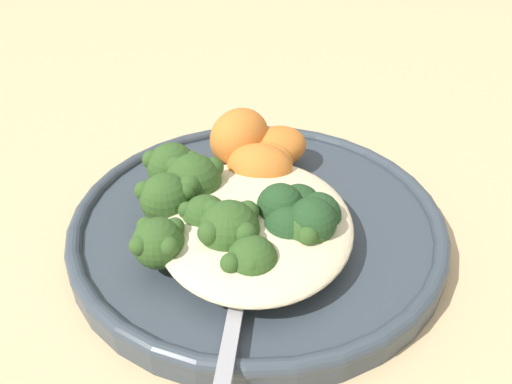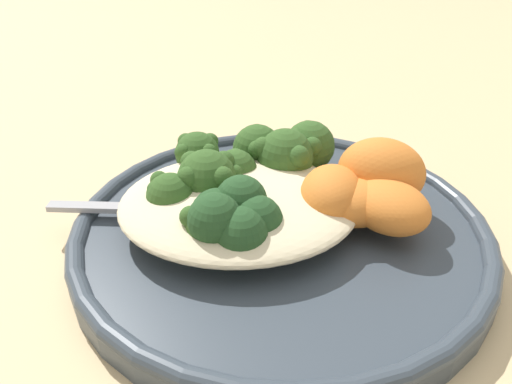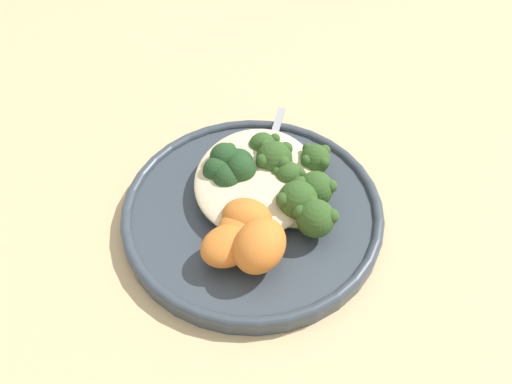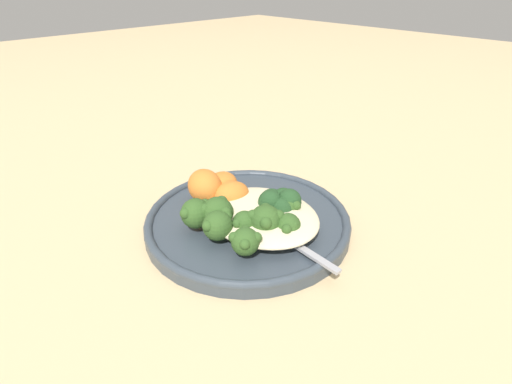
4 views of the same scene
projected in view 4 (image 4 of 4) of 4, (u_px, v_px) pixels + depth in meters
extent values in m
plane|color=#D6B784|center=(248.00, 227.00, 0.56)|extent=(4.00, 4.00, 0.00)
cylinder|color=#38424C|center=(246.00, 224.00, 0.55)|extent=(0.28, 0.28, 0.02)
torus|color=#38424C|center=(246.00, 219.00, 0.55)|extent=(0.28, 0.28, 0.01)
ellipsoid|color=beige|center=(262.00, 215.00, 0.53)|extent=(0.16, 0.14, 0.02)
ellipsoid|color=#ADC675|center=(220.00, 212.00, 0.54)|extent=(0.02, 0.08, 0.01)
sphere|color=#335623|center=(196.00, 213.00, 0.52)|extent=(0.04, 0.04, 0.04)
sphere|color=#335623|center=(186.00, 213.00, 0.50)|extent=(0.02, 0.02, 0.02)
sphere|color=#335623|center=(205.00, 204.00, 0.52)|extent=(0.02, 0.02, 0.02)
ellipsoid|color=#ADC675|center=(231.00, 208.00, 0.55)|extent=(0.04, 0.07, 0.02)
sphere|color=#335623|center=(218.00, 213.00, 0.51)|extent=(0.04, 0.04, 0.04)
sphere|color=#335623|center=(205.00, 210.00, 0.51)|extent=(0.02, 0.02, 0.02)
sphere|color=#335623|center=(226.00, 213.00, 0.50)|extent=(0.02, 0.02, 0.02)
sphere|color=#335623|center=(222.00, 202.00, 0.52)|extent=(0.02, 0.02, 0.02)
ellipsoid|color=#ADC675|center=(229.00, 217.00, 0.53)|extent=(0.05, 0.08, 0.01)
sphere|color=#335623|center=(218.00, 226.00, 0.49)|extent=(0.04, 0.04, 0.04)
sphere|color=#335623|center=(208.00, 226.00, 0.48)|extent=(0.01, 0.01, 0.01)
sphere|color=#335623|center=(227.00, 216.00, 0.50)|extent=(0.01, 0.01, 0.01)
ellipsoid|color=#ADC675|center=(240.00, 224.00, 0.52)|extent=(0.09, 0.07, 0.01)
sphere|color=#335623|center=(245.00, 242.00, 0.47)|extent=(0.03, 0.03, 0.03)
sphere|color=#335623|center=(234.00, 237.00, 0.46)|extent=(0.01, 0.01, 0.01)
sphere|color=#335623|center=(245.00, 244.00, 0.45)|extent=(0.01, 0.01, 0.01)
sphere|color=#335623|center=(257.00, 237.00, 0.46)|extent=(0.01, 0.01, 0.01)
sphere|color=#335623|center=(246.00, 231.00, 0.48)|extent=(0.01, 0.01, 0.01)
ellipsoid|color=#ADC675|center=(239.00, 212.00, 0.54)|extent=(0.07, 0.05, 0.02)
sphere|color=#335623|center=(245.00, 223.00, 0.50)|extent=(0.03, 0.03, 0.03)
sphere|color=#335623|center=(237.00, 223.00, 0.49)|extent=(0.01, 0.01, 0.01)
sphere|color=#335623|center=(252.00, 216.00, 0.51)|extent=(0.01, 0.01, 0.01)
ellipsoid|color=#ADC675|center=(246.00, 213.00, 0.54)|extent=(0.09, 0.03, 0.02)
sphere|color=#335623|center=(266.00, 221.00, 0.50)|extent=(0.04, 0.04, 0.04)
sphere|color=#335623|center=(253.00, 216.00, 0.50)|extent=(0.02, 0.02, 0.02)
sphere|color=#335623|center=(266.00, 223.00, 0.48)|extent=(0.02, 0.02, 0.02)
sphere|color=#335623|center=(278.00, 216.00, 0.50)|extent=(0.02, 0.02, 0.02)
sphere|color=#335623|center=(266.00, 209.00, 0.51)|extent=(0.02, 0.02, 0.02)
ellipsoid|color=#ADC675|center=(258.00, 218.00, 0.53)|extent=(0.10, 0.01, 0.01)
sphere|color=#335623|center=(286.00, 227.00, 0.49)|extent=(0.03, 0.03, 0.03)
sphere|color=#335623|center=(276.00, 223.00, 0.49)|extent=(0.01, 0.01, 0.01)
sphere|color=#335623|center=(287.00, 229.00, 0.48)|extent=(0.01, 0.01, 0.01)
sphere|color=#335623|center=(296.00, 223.00, 0.49)|extent=(0.01, 0.01, 0.01)
sphere|color=#335623|center=(285.00, 218.00, 0.50)|extent=(0.01, 0.01, 0.01)
ellipsoid|color=#ADC675|center=(252.00, 207.00, 0.55)|extent=(0.09, 0.07, 0.02)
sphere|color=#335623|center=(288.00, 206.00, 0.54)|extent=(0.03, 0.03, 0.03)
sphere|color=#335623|center=(278.00, 203.00, 0.53)|extent=(0.01, 0.01, 0.01)
sphere|color=#335623|center=(296.00, 205.00, 0.52)|extent=(0.01, 0.01, 0.01)
sphere|color=#335623|center=(290.00, 197.00, 0.54)|extent=(0.01, 0.01, 0.01)
ellipsoid|color=orange|center=(228.00, 191.00, 0.58)|extent=(0.06, 0.05, 0.03)
ellipsoid|color=orange|center=(232.00, 194.00, 0.56)|extent=(0.05, 0.06, 0.04)
ellipsoid|color=orange|center=(222.00, 184.00, 0.59)|extent=(0.07, 0.07, 0.03)
ellipsoid|color=orange|center=(205.00, 186.00, 0.57)|extent=(0.07, 0.07, 0.05)
sphere|color=#234723|center=(272.00, 200.00, 0.55)|extent=(0.03, 0.03, 0.03)
sphere|color=#234723|center=(270.00, 202.00, 0.53)|extent=(0.03, 0.03, 0.03)
sphere|color=#234723|center=(281.00, 209.00, 0.53)|extent=(0.03, 0.03, 0.03)
sphere|color=#234723|center=(289.00, 201.00, 0.54)|extent=(0.03, 0.03, 0.03)
sphere|color=#234723|center=(283.00, 200.00, 0.55)|extent=(0.03, 0.03, 0.03)
cube|color=#A3A3A8|center=(312.00, 255.00, 0.47)|extent=(0.08, 0.01, 0.00)
ellipsoid|color=#A3A3A8|center=(278.00, 232.00, 0.51)|extent=(0.04, 0.03, 0.01)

